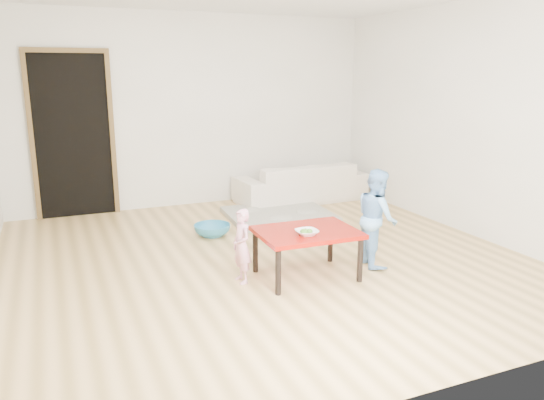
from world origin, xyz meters
TOP-DOWN VIEW (x-y plane):
  - floor at (0.00, 0.00)m, footprint 5.00×5.00m
  - back_wall at (0.00, 2.50)m, footprint 5.00×0.02m
  - right_wall at (2.50, 0.00)m, footprint 0.02×5.00m
  - doorway at (-1.60, 2.48)m, footprint 1.02×0.08m
  - sofa at (1.41, 2.05)m, footprint 1.90×0.81m
  - cushion at (1.09, 1.90)m, footprint 0.45×0.41m
  - red_table at (0.17, -0.60)m, footprint 0.90×0.69m
  - bowl at (0.10, -0.73)m, footprint 0.20×0.20m
  - broccoli at (0.10, -0.73)m, footprint 0.12×0.12m
  - child_pink at (-0.41, -0.48)m, footprint 0.18×0.26m
  - child_blue at (0.93, -0.57)m, footprint 0.46×0.53m
  - basin at (-0.26, 0.94)m, footprint 0.42×0.42m
  - blanket at (0.76, 1.37)m, footprint 1.36×1.16m

SIDE VIEW (x-z plane):
  - floor at x=0.00m, z-range -0.01..0.01m
  - blanket at x=0.76m, z-range 0.00..0.06m
  - basin at x=-0.26m, z-range 0.00..0.13m
  - red_table at x=0.17m, z-range 0.00..0.44m
  - sofa at x=1.41m, z-range 0.00..0.55m
  - child_pink at x=-0.41m, z-range 0.00..0.67m
  - cushion at x=1.09m, z-range 0.36..0.48m
  - bowl at x=0.10m, z-range 0.44..0.49m
  - broccoli at x=0.10m, z-range 0.44..0.50m
  - child_blue at x=0.93m, z-range 0.00..0.94m
  - doorway at x=-1.60m, z-range -0.03..2.08m
  - back_wall at x=0.00m, z-range 0.00..2.60m
  - right_wall at x=2.50m, z-range 0.00..2.60m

